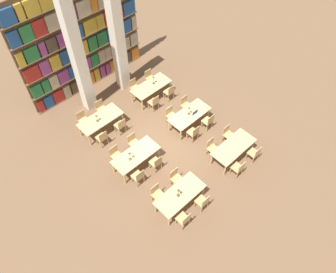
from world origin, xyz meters
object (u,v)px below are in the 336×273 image
desk_lamp_1 (130,155)px  reading_table_5 (151,87)px  chair_7 (228,134)px  reading_table_3 (190,115)px  chair_8 (138,176)px  pillar_center (117,35)px  chair_20 (154,102)px  desk_lamp_4 (154,79)px  reading_table_0 (180,195)px  chair_3 (176,178)px  desk_lamp_0 (179,192)px  chair_6 (255,153)px  chair_4 (239,168)px  reading_table_4 (100,120)px  pillar_left (77,56)px  chair_9 (116,155)px  chair_11 (133,142)px  chair_16 (102,138)px  reading_table_1 (233,148)px  reading_table_2 (136,156)px  chair_14 (208,121)px  chair_21 (134,87)px  chair_22 (170,92)px  chair_0 (184,219)px  chair_5 (212,147)px  chair_2 (203,202)px  chair_17 (83,119)px  chair_13 (171,115)px  chair_18 (121,125)px  chair_23 (150,77)px  chair_10 (156,163)px  chair_1 (157,193)px  laptop (196,115)px  chair_15 (185,104)px  chair_19 (101,108)px  desk_lamp_2 (189,109)px  desk_lamp_3 (97,117)px

desk_lamp_1 → reading_table_5: size_ratio=0.23×
chair_7 → reading_table_3: size_ratio=0.44×
chair_8 → pillar_center: bearing=57.2°
chair_20 → desk_lamp_4: size_ratio=1.94×
reading_table_3 → reading_table_0: bearing=-141.0°
chair_3 → chair_20: same height
desk_lamp_1 → chair_20: (3.00, 1.91, -0.57)m
desk_lamp_0 → chair_6: (3.81, -0.71, -0.56)m
chair_4 → reading_table_4: (-2.58, 5.81, 0.19)m
pillar_left → reading_table_5: (2.58, -1.61, -2.33)m
pillar_left → chair_9: 4.45m
chair_11 → chair_16: 1.40m
reading_table_1 → reading_table_2: (-3.22, 2.50, 0.00)m
chair_14 → chair_20: 2.76m
chair_14 → reading_table_1: bearing=-104.4°
chair_21 → chair_22: same height
chair_0 → chair_3: 1.78m
chair_0 → chair_22: 6.63m
pillar_left → reading_table_5: bearing=-32.0°
chair_3 → chair_14: bearing=-160.7°
chair_11 → reading_table_4: chair_11 is taller
chair_5 → chair_7: same height
reading_table_2 → chair_22: (3.72, 1.89, -0.19)m
chair_2 → chair_17: size_ratio=1.00×
desk_lamp_4 → reading_table_1: bearing=-91.7°
chair_0 → reading_table_4: chair_0 is taller
chair_3 → chair_13: 3.37m
chair_18 → chair_21: size_ratio=1.00×
chair_0 → chair_5: (3.17, 1.49, 0.00)m
chair_4 → chair_23: same height
chair_10 → chair_20: size_ratio=1.00×
chair_1 → chair_10: bearing=-131.1°
chair_13 → reading_table_4: chair_13 is taller
chair_6 → laptop: laptop is taller
pillar_left → reading_table_2: 4.87m
chair_15 → chair_18: bearing=-19.7°
chair_7 → laptop: laptop is taller
desk_lamp_1 → chair_14: desk_lamp_1 is taller
laptop → pillar_center: bearing=98.5°
chair_5 → chair_6: bearing=126.2°
chair_7 → chair_19: (-3.12, 5.08, 0.00)m
chair_2 → desk_lamp_4: (2.83, 5.90, 0.57)m
reading_table_2 → chair_13: bearing=15.7°
laptop → chair_20: (-0.66, 2.10, -0.31)m
chair_15 → chair_3: bearing=39.2°
chair_20 → chair_22: same height
chair_0 → desk_lamp_2: (3.64, 3.32, 0.57)m
chair_7 → desk_lamp_2: 2.00m
pillar_center → chair_8: (-3.19, -4.96, -2.52)m
reading_table_4 → desk_lamp_3: size_ratio=5.12×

